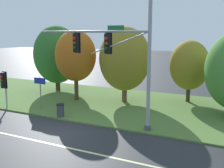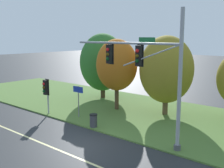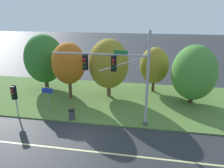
% 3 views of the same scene
% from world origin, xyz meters
% --- Properties ---
extents(ground_plane, '(160.00, 160.00, 0.00)m').
position_xyz_m(ground_plane, '(0.00, 0.00, 0.00)').
color(ground_plane, '#282B2D').
extents(lane_stripe, '(36.00, 0.16, 0.01)m').
position_xyz_m(lane_stripe, '(0.00, -1.20, 0.00)').
color(lane_stripe, beige).
rests_on(lane_stripe, ground).
extents(grass_verge, '(48.00, 11.50, 0.10)m').
position_xyz_m(grass_verge, '(0.00, 8.25, 0.05)').
color(grass_verge, '#517533').
rests_on(grass_verge, ground).
extents(traffic_signal_mast, '(8.02, 0.49, 7.84)m').
position_xyz_m(traffic_signal_mast, '(2.78, 3.04, 4.66)').
color(traffic_signal_mast, '#9EA0A5').
rests_on(traffic_signal_mast, grass_verge).
extents(pedestrian_signal_near_kerb, '(0.46, 0.55, 2.89)m').
position_xyz_m(pedestrian_signal_near_kerb, '(-6.84, 2.77, 2.17)').
color(pedestrian_signal_near_kerb, '#9EA0A5').
rests_on(pedestrian_signal_near_kerb, grass_verge).
extents(route_sign_post, '(1.08, 0.08, 2.51)m').
position_xyz_m(route_sign_post, '(-4.14, 3.84, 1.83)').
color(route_sign_post, slate).
rests_on(route_sign_post, grass_verge).
extents(tree_nearest_road, '(4.67, 4.67, 6.60)m').
position_xyz_m(tree_nearest_road, '(-7.54, 10.37, 3.77)').
color(tree_nearest_road, '#423021').
rests_on(tree_nearest_road, grass_verge).
extents(tree_left_of_mast, '(3.54, 3.54, 6.11)m').
position_xyz_m(tree_left_of_mast, '(-3.42, 7.69, 3.98)').
color(tree_left_of_mast, '#4C3823').
rests_on(tree_left_of_mast, grass_verge).
extents(tree_behind_signpost, '(4.33, 4.33, 6.40)m').
position_xyz_m(tree_behind_signpost, '(0.61, 9.04, 3.78)').
color(tree_behind_signpost, brown).
rests_on(tree_behind_signpost, grass_verge).
extents(tree_mid_verge, '(3.34, 3.34, 5.24)m').
position_xyz_m(tree_mid_verge, '(5.52, 11.44, 3.24)').
color(tree_mid_verge, '#423021').
rests_on(tree_mid_verge, grass_verge).
extents(tree_tall_centre, '(4.47, 4.47, 6.06)m').
position_xyz_m(tree_tall_centre, '(9.41, 8.59, 3.36)').
color(tree_tall_centre, '#423021').
rests_on(tree_tall_centre, grass_verge).
extents(trash_bin, '(0.56, 0.56, 0.93)m').
position_xyz_m(trash_bin, '(-1.53, 2.86, 0.57)').
color(trash_bin, '#38383D').
rests_on(trash_bin, grass_verge).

